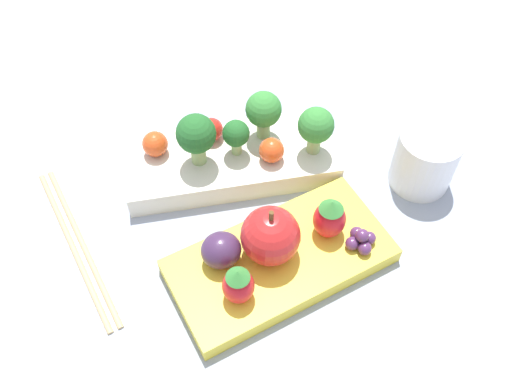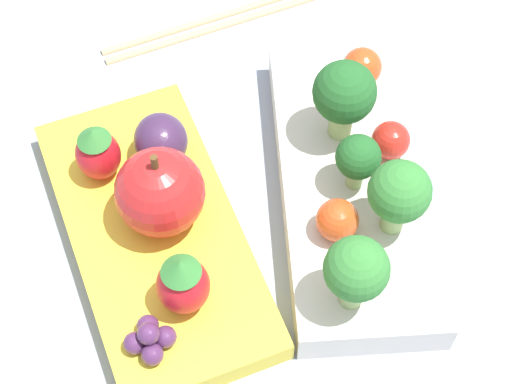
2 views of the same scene
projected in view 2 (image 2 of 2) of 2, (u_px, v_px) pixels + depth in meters
The scene contains 16 objects.
ground_plane at pixel (258, 214), 0.57m from camera, with size 4.00×4.00×0.00m, color #939EB2.
bento_box_savoury at pixel (354, 191), 0.57m from camera, with size 0.24×0.13×0.03m.
bento_box_fruit at pixel (156, 236), 0.55m from camera, with size 0.23×0.14×0.02m.
broccoli_floret_0 at pixel (344, 94), 0.54m from camera, with size 0.04×0.04×0.06m.
broccoli_floret_1 at pixel (399, 193), 0.50m from camera, with size 0.04×0.04×0.06m.
broccoli_floret_2 at pixel (356, 271), 0.48m from camera, with size 0.04×0.04×0.06m.
broccoli_floret_3 at pixel (358, 158), 0.53m from camera, with size 0.03×0.03×0.04m.
cherry_tomato_0 at pixel (337, 220), 0.52m from camera, with size 0.03×0.03×0.03m.
cherry_tomato_1 at pixel (391, 140), 0.55m from camera, with size 0.03×0.03×0.03m.
cherry_tomato_2 at pixel (362, 67), 0.59m from camera, with size 0.03×0.03×0.03m.
apple at pixel (161, 197), 0.52m from camera, with size 0.06×0.06×0.07m.
strawberry_0 at pixel (183, 283), 0.50m from camera, with size 0.03×0.03×0.05m.
strawberry_1 at pixel (97, 152), 0.55m from camera, with size 0.03×0.03×0.05m.
plum at pixel (161, 141), 0.56m from camera, with size 0.04×0.04×0.03m.
grape_cluster at pixel (150, 339), 0.50m from camera, with size 0.03×0.03×0.02m.
chopsticks_pair at pixel (233, 15), 0.66m from camera, with size 0.05×0.21×0.01m.
Camera 2 is at (0.28, -0.06, 0.49)m, focal length 60.00 mm.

